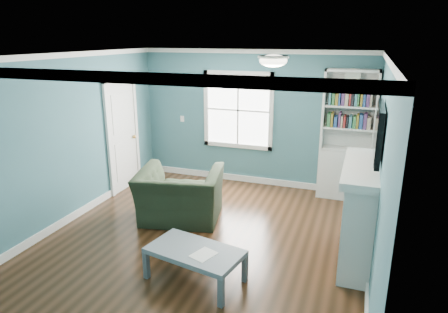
% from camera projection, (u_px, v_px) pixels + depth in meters
% --- Properties ---
extents(floor, '(5.00, 5.00, 0.00)m').
position_uv_depth(floor, '(205.00, 238.00, 5.81)').
color(floor, black).
rests_on(floor, ground).
extents(room_walls, '(5.00, 5.00, 5.00)m').
position_uv_depth(room_walls, '(203.00, 133.00, 5.36)').
color(room_walls, '#40737D').
rests_on(room_walls, ground).
extents(trim, '(4.50, 5.00, 2.60)m').
position_uv_depth(trim, '(204.00, 157.00, 5.46)').
color(trim, white).
rests_on(trim, ground).
extents(window, '(1.40, 0.06, 1.50)m').
position_uv_depth(window, '(238.00, 110.00, 7.73)').
color(window, white).
rests_on(window, room_walls).
extents(bookshelf, '(0.90, 0.35, 2.31)m').
position_uv_depth(bookshelf, '(346.00, 148.00, 7.06)').
color(bookshelf, silver).
rests_on(bookshelf, ground).
extents(fireplace, '(0.44, 1.58, 1.30)m').
position_uv_depth(fireplace, '(359.00, 213.00, 5.14)').
color(fireplace, black).
rests_on(fireplace, ground).
extents(tv, '(0.06, 1.10, 0.65)m').
position_uv_depth(tv, '(379.00, 132.00, 4.79)').
color(tv, black).
rests_on(tv, fireplace).
extents(door, '(0.12, 0.98, 2.17)m').
position_uv_depth(door, '(123.00, 134.00, 7.48)').
color(door, silver).
rests_on(door, ground).
extents(ceiling_fixture, '(0.38, 0.38, 0.15)m').
position_uv_depth(ceiling_fixture, '(273.00, 60.00, 4.88)').
color(ceiling_fixture, white).
rests_on(ceiling_fixture, room_walls).
extents(light_switch, '(0.08, 0.01, 0.12)m').
position_uv_depth(light_switch, '(182.00, 119.00, 8.19)').
color(light_switch, white).
rests_on(light_switch, room_walls).
extents(recliner, '(1.41, 1.07, 1.11)m').
position_uv_depth(recliner, '(180.00, 187.00, 6.27)').
color(recliner, black).
rests_on(recliner, ground).
extents(coffee_table, '(1.22, 0.82, 0.41)m').
position_uv_depth(coffee_table, '(195.00, 253.00, 4.74)').
color(coffee_table, '#4F565E').
rests_on(coffee_table, ground).
extents(paper_sheet, '(0.31, 0.35, 0.00)m').
position_uv_depth(paper_sheet, '(204.00, 254.00, 4.61)').
color(paper_sheet, white).
rests_on(paper_sheet, coffee_table).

